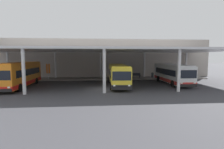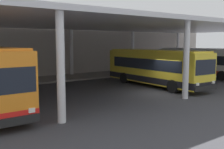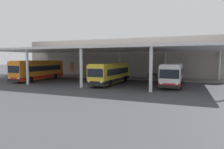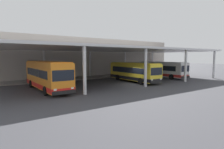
# 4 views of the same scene
# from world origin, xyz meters

# --- Properties ---
(ground_plane) EXTENTS (200.00, 200.00, 0.00)m
(ground_plane) POSITION_xyz_m (0.00, 0.00, 0.00)
(ground_plane) COLOR #3D3D42
(platform_kerb) EXTENTS (42.00, 4.50, 0.18)m
(platform_kerb) POSITION_xyz_m (0.00, 11.75, 0.09)
(platform_kerb) COLOR gray
(platform_kerb) RESTS_ON ground
(station_building_facade) EXTENTS (48.00, 1.60, 8.16)m
(station_building_facade) POSITION_xyz_m (0.00, 15.00, 4.08)
(station_building_facade) COLOR #ADA399
(station_building_facade) RESTS_ON ground
(canopy_shelter) EXTENTS (40.00, 17.00, 5.55)m
(canopy_shelter) POSITION_xyz_m (0.00, 5.50, 5.29)
(canopy_shelter) COLOR silver
(canopy_shelter) RESTS_ON ground
(bus_second_bay) EXTENTS (3.01, 10.62, 3.17)m
(bus_second_bay) POSITION_xyz_m (2.30, 2.57, 1.66)
(bus_second_bay) COLOR yellow
(bus_second_bay) RESTS_ON ground
(bus_middle_bay) EXTENTS (2.80, 10.55, 3.17)m
(bus_middle_bay) POSITION_xyz_m (11.26, 4.04, 1.66)
(bus_middle_bay) COLOR white
(bus_middle_bay) RESTS_ON ground
(bench_waiting) EXTENTS (1.80, 0.45, 0.92)m
(bench_waiting) POSITION_xyz_m (7.10, 11.82, 0.66)
(bench_waiting) COLOR #383D47
(bench_waiting) RESTS_ON platform_kerb
(trash_bin) EXTENTS (0.52, 0.52, 0.98)m
(trash_bin) POSITION_xyz_m (10.48, 11.76, 0.68)
(trash_bin) COLOR #33383D
(trash_bin) RESTS_ON platform_kerb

